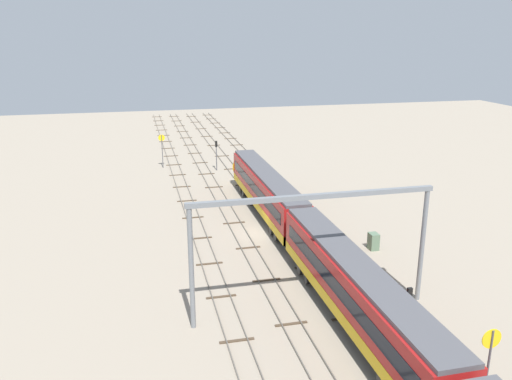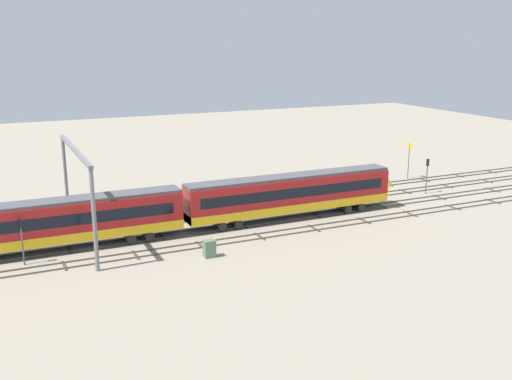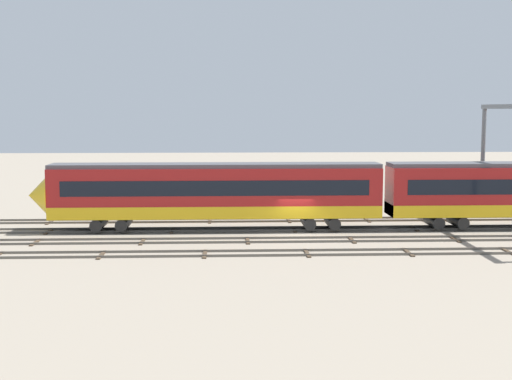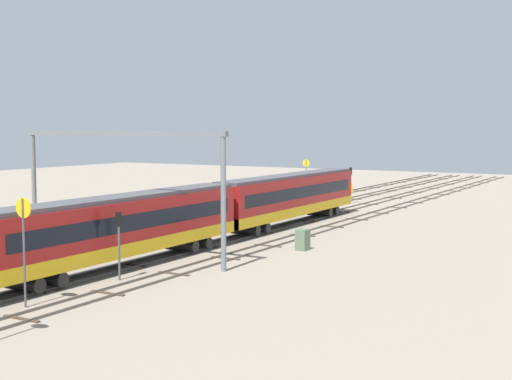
{
  "view_description": "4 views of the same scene",
  "coord_description": "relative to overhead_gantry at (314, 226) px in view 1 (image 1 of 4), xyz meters",
  "views": [
    {
      "loc": [
        -49.3,
        12.19,
        20.05
      ],
      "look_at": [
        7.77,
        -1.37,
        2.33
      ],
      "focal_mm": 36.61,
      "sensor_mm": 36.0,
      "label": 1
    },
    {
      "loc": [
        -24.14,
        -57.53,
        19.35
      ],
      "look_at": [
        2.82,
        0.67,
        2.95
      ],
      "focal_mm": 41.56,
      "sensor_mm": 36.0,
      "label": 2
    },
    {
      "loc": [
        4.88,
        47.51,
        8.88
      ],
      "look_at": [
        2.92,
        0.32,
        3.28
      ],
      "focal_mm": 47.82,
      "sensor_mm": 36.0,
      "label": 3
    },
    {
      "loc": [
        -55.8,
        -33.79,
        9.55
      ],
      "look_at": [
        3.64,
        0.54,
        3.47
      ],
      "focal_mm": 50.0,
      "sensor_mm": 36.0,
      "label": 4
    }
  ],
  "objects": [
    {
      "name": "signal_light_trackside_departure",
      "position": [
        -5.61,
        -4.66,
        -4.06
      ],
      "size": [
        0.31,
        0.32,
        4.31
      ],
      "color": "#4C4C51",
      "rests_on": "ground"
    },
    {
      "name": "overhead_gantry",
      "position": [
        0.0,
        0.0,
        0.0
      ],
      "size": [
        0.4,
        18.17,
        9.28
      ],
      "color": "slate",
      "rests_on": "ground"
    },
    {
      "name": "speed_sign_near_foreground",
      "position": [
        -13.29,
        -4.81,
        -2.97
      ],
      "size": [
        0.14,
        1.09,
        5.86
      ],
      "color": "#4C4C51",
      "rests_on": "ground"
    },
    {
      "name": "track_middle",
      "position": [
        16.49,
        1.93,
        -6.82
      ],
      "size": [
        170.52,
        2.4,
        0.16
      ],
      "color": "#59544C",
      "rests_on": "ground"
    },
    {
      "name": "speed_sign_far_trackside",
      "position": [
        46.67,
        7.92,
        -3.44
      ],
      "size": [
        0.14,
        1.0,
        5.21
      ],
      "color": "#4C4C51",
      "rests_on": "ground"
    },
    {
      "name": "track_second_far",
      "position": [
        16.49,
        6.14,
        -6.82
      ],
      "size": [
        170.52,
        2.4,
        0.16
      ],
      "color": "#59544C",
      "rests_on": "ground"
    },
    {
      "name": "signal_light_trackside_approach",
      "position": [
        43.25,
        0.08,
        -3.92
      ],
      "size": [
        0.31,
        0.32,
        4.54
      ],
      "color": "#4C4C51",
      "rests_on": "ground"
    },
    {
      "name": "track_near_foreground",
      "position": [
        16.49,
        -6.5,
        -6.82
      ],
      "size": [
        170.52,
        2.4,
        0.16
      ],
      "color": "#59544C",
      "rests_on": "ground"
    },
    {
      "name": "relay_cabinet",
      "position": [
        9.88,
        -9.75,
        -6.08
      ],
      "size": [
        1.06,
        0.84,
        1.63
      ],
      "color": "#597259",
      "rests_on": "ground"
    },
    {
      "name": "track_with_train",
      "position": [
        16.49,
        -2.29,
        -6.82
      ],
      "size": [
        170.52,
        2.4,
        0.16
      ],
      "color": "#59544C",
      "rests_on": "ground"
    },
    {
      "name": "ground_plane",
      "position": [
        16.49,
        -0.18,
        -6.89
      ],
      "size": [
        186.52,
        186.52,
        0.0
      ],
      "primitive_type": "plane",
      "color": "gray"
    }
  ]
}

